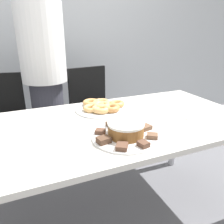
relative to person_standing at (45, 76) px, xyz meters
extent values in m
plane|color=slate|center=(0.20, -0.89, -0.85)|extent=(12.00, 12.00, 0.00)
cube|color=#B2B7BC|center=(0.20, 0.63, 0.45)|extent=(8.00, 0.05, 2.60)
cube|color=silver|center=(0.20, -0.89, -0.14)|extent=(1.82, 0.85, 0.03)
cylinder|color=silver|center=(1.05, -0.53, -0.50)|extent=(0.06, 0.06, 0.69)
cylinder|color=#383842|center=(0.00, 0.00, -0.45)|extent=(0.29, 0.29, 0.81)
cylinder|color=white|center=(0.00, 0.00, 0.28)|extent=(0.38, 0.38, 0.64)
cylinder|color=black|center=(-0.44, -0.10, -0.84)|extent=(0.44, 0.44, 0.01)
cylinder|color=#262626|center=(-0.44, -0.10, -0.63)|extent=(0.06, 0.06, 0.41)
cube|color=black|center=(-0.39, 0.09, -0.17)|extent=(0.39, 0.13, 0.42)
cylinder|color=black|center=(0.44, -0.10, -0.84)|extent=(0.44, 0.44, 0.01)
cylinder|color=#262626|center=(0.44, -0.10, -0.63)|extent=(0.06, 0.06, 0.41)
cube|color=black|center=(0.44, -0.10, -0.40)|extent=(0.50, 0.50, 0.04)
cube|color=black|center=(0.41, 0.10, -0.17)|extent=(0.40, 0.08, 0.42)
cylinder|color=white|center=(0.25, -1.10, -0.12)|extent=(0.35, 0.35, 0.01)
cylinder|color=white|center=(0.28, -0.67, -0.12)|extent=(0.35, 0.35, 0.01)
cylinder|color=brown|center=(0.25, -1.10, -0.09)|extent=(0.18, 0.18, 0.06)
cylinder|color=white|center=(0.25, -1.10, -0.05)|extent=(0.18, 0.18, 0.01)
cube|color=brown|center=(0.36, -1.17, -0.11)|extent=(0.07, 0.07, 0.02)
cube|color=brown|center=(0.38, -1.07, -0.11)|extent=(0.07, 0.06, 0.02)
cube|color=brown|center=(0.32, -0.99, -0.10)|extent=(0.07, 0.07, 0.03)
cube|color=brown|center=(0.22, -0.97, -0.10)|extent=(0.05, 0.06, 0.03)
cube|color=brown|center=(0.14, -1.03, -0.11)|extent=(0.06, 0.06, 0.02)
cube|color=#513828|center=(0.12, -1.12, -0.10)|extent=(0.07, 0.06, 0.03)
cube|color=brown|center=(0.17, -1.21, -0.11)|extent=(0.07, 0.08, 0.02)
cube|color=brown|center=(0.27, -1.23, -0.10)|extent=(0.05, 0.06, 0.02)
torus|color=#E5AD66|center=(0.28, -0.67, -0.10)|extent=(0.12, 0.12, 0.04)
torus|color=#E5AD66|center=(0.30, -0.60, -0.10)|extent=(0.12, 0.12, 0.03)
torus|color=tan|center=(0.23, -0.58, -0.10)|extent=(0.12, 0.12, 0.04)
torus|color=#E5AD66|center=(0.21, -0.68, -0.10)|extent=(0.12, 0.12, 0.03)
torus|color=#E5AD66|center=(0.25, -0.73, -0.10)|extent=(0.12, 0.12, 0.04)
torus|color=#C68447|center=(0.32, -0.74, -0.10)|extent=(0.12, 0.12, 0.04)
torus|color=tan|center=(0.39, -0.67, -0.10)|extent=(0.11, 0.11, 0.03)
cube|color=white|center=(0.75, -0.99, -0.12)|extent=(0.14, 0.11, 0.01)
camera|label=1|loc=(-0.20, -1.98, 0.38)|focal=35.00mm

